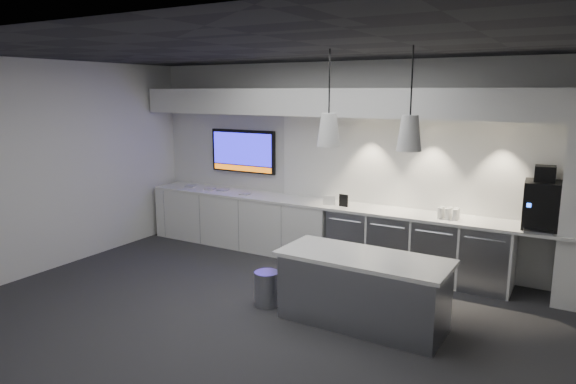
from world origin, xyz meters
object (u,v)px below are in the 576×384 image
Objects in this scene: bin at (267,289)px; island at (363,290)px; wall_tv at (243,151)px; coffee_machine at (542,203)px.

island is at bearing 4.88° from bin.
island reaches higher than bin.
wall_tv is 1.61× the size of coffee_machine.
island is 4.48× the size of bin.
wall_tv is at bearing 173.34° from coffee_machine.
coffee_machine is (4.62, -0.25, -0.34)m from wall_tv.
bin is at bearing -49.75° from wall_tv.
wall_tv is 3.84m from island.
wall_tv is at bearing 130.25° from bin.
coffee_machine is at bearing 34.46° from bin.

